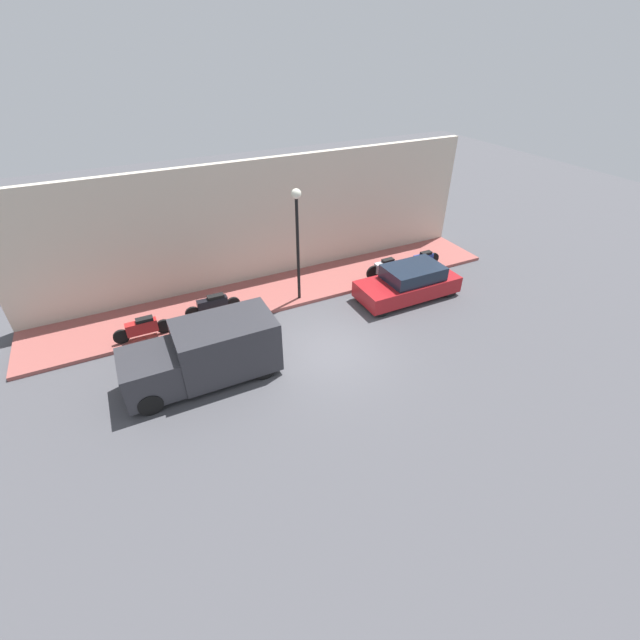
{
  "coord_description": "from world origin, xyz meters",
  "views": [
    {
      "loc": [
        -10.44,
        5.48,
        9.31
      ],
      "look_at": [
        1.1,
        -0.23,
        0.6
      ],
      "focal_mm": 24.0,
      "sensor_mm": 36.0,
      "label": 1
    }
  ],
  "objects_px": {
    "motorcycle_blue": "(423,259)",
    "streetlamp": "(297,225)",
    "parked_car": "(409,283)",
    "scooter_silver": "(385,267)",
    "motorcycle_black": "(213,304)",
    "motorcycle_red": "(142,328)",
    "delivery_van": "(204,353)"
  },
  "relations": [
    {
      "from": "motorcycle_red",
      "to": "streetlamp",
      "type": "xyz_separation_m",
      "value": [
        0.08,
        -6.14,
        2.72
      ]
    },
    {
      "from": "motorcycle_black",
      "to": "parked_car",
      "type": "bearing_deg",
      "value": -104.87
    },
    {
      "from": "motorcycle_black",
      "to": "motorcycle_red",
      "type": "bearing_deg",
      "value": 98.48
    },
    {
      "from": "scooter_silver",
      "to": "motorcycle_red",
      "type": "bearing_deg",
      "value": 90.49
    },
    {
      "from": "motorcycle_blue",
      "to": "streetlamp",
      "type": "distance_m",
      "value": 6.88
    },
    {
      "from": "delivery_van",
      "to": "scooter_silver",
      "type": "height_order",
      "value": "delivery_van"
    },
    {
      "from": "motorcycle_red",
      "to": "motorcycle_blue",
      "type": "relative_size",
      "value": 1.11
    },
    {
      "from": "parked_car",
      "to": "delivery_van",
      "type": "bearing_deg",
      "value": 98.61
    },
    {
      "from": "parked_car",
      "to": "motorcycle_red",
      "type": "height_order",
      "value": "parked_car"
    },
    {
      "from": "motorcycle_blue",
      "to": "delivery_van",
      "type": "bearing_deg",
      "value": 105.69
    },
    {
      "from": "delivery_van",
      "to": "motorcycle_red",
      "type": "distance_m",
      "value": 3.38
    },
    {
      "from": "parked_car",
      "to": "streetlamp",
      "type": "xyz_separation_m",
      "value": [
        1.73,
        4.21,
        2.63
      ]
    },
    {
      "from": "motorcycle_red",
      "to": "motorcycle_black",
      "type": "distance_m",
      "value": 2.68
    },
    {
      "from": "delivery_van",
      "to": "parked_car",
      "type": "bearing_deg",
      "value": -81.39
    },
    {
      "from": "motorcycle_red",
      "to": "motorcycle_blue",
      "type": "xyz_separation_m",
      "value": [
        0.08,
        -12.45,
        -0.03
      ]
    },
    {
      "from": "motorcycle_blue",
      "to": "motorcycle_black",
      "type": "distance_m",
      "value": 9.8
    },
    {
      "from": "scooter_silver",
      "to": "streetlamp",
      "type": "distance_m",
      "value": 4.99
    },
    {
      "from": "motorcycle_blue",
      "to": "streetlamp",
      "type": "height_order",
      "value": "streetlamp"
    },
    {
      "from": "motorcycle_black",
      "to": "streetlamp",
      "type": "bearing_deg",
      "value": -95.19
    },
    {
      "from": "scooter_silver",
      "to": "streetlamp",
      "type": "height_order",
      "value": "streetlamp"
    },
    {
      "from": "delivery_van",
      "to": "motorcycle_black",
      "type": "height_order",
      "value": "delivery_van"
    },
    {
      "from": "motorcycle_blue",
      "to": "streetlamp",
      "type": "bearing_deg",
      "value": 90.02
    },
    {
      "from": "scooter_silver",
      "to": "delivery_van",
      "type": "bearing_deg",
      "value": 109.26
    },
    {
      "from": "motorcycle_black",
      "to": "delivery_van",
      "type": "bearing_deg",
      "value": 161.89
    },
    {
      "from": "parked_car",
      "to": "motorcycle_red",
      "type": "bearing_deg",
      "value": 80.94
    },
    {
      "from": "parked_car",
      "to": "delivery_van",
      "type": "distance_m",
      "value": 8.91
    },
    {
      "from": "parked_car",
      "to": "scooter_silver",
      "type": "bearing_deg",
      "value": 0.57
    },
    {
      "from": "motorcycle_red",
      "to": "scooter_silver",
      "type": "bearing_deg",
      "value": -89.51
    },
    {
      "from": "parked_car",
      "to": "motorcycle_blue",
      "type": "xyz_separation_m",
      "value": [
        1.73,
        -2.1,
        -0.11
      ]
    },
    {
      "from": "motorcycle_red",
      "to": "motorcycle_blue",
      "type": "height_order",
      "value": "motorcycle_red"
    },
    {
      "from": "motorcycle_red",
      "to": "scooter_silver",
      "type": "height_order",
      "value": "scooter_silver"
    },
    {
      "from": "motorcycle_red",
      "to": "scooter_silver",
      "type": "xyz_separation_m",
      "value": [
        0.09,
        -10.33,
        0.02
      ]
    }
  ]
}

